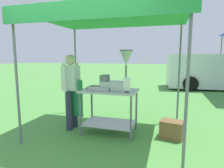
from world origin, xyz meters
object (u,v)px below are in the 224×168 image
at_px(donut_fryer, 118,76).
at_px(menu_sign, 127,86).
at_px(donut_cart, 109,103).
at_px(stall_canopy, 111,20).
at_px(donut_tray, 100,89).
at_px(supply_crate, 172,129).
at_px(van_white, 220,71).
at_px(vendor, 71,88).

bearing_deg(donut_fryer, menu_sign, -33.31).
xyz_separation_m(donut_cart, donut_fryer, (0.19, -0.03, 0.55)).
distance_m(donut_fryer, menu_sign, 0.30).
xyz_separation_m(stall_canopy, menu_sign, (0.40, -0.27, -1.25)).
relative_size(donut_tray, menu_sign, 1.64).
relative_size(donut_fryer, supply_crate, 1.68).
height_order(stall_canopy, donut_tray, stall_canopy).
height_order(donut_cart, supply_crate, donut_cart).
xyz_separation_m(donut_tray, donut_fryer, (0.36, 0.03, 0.27)).
bearing_deg(donut_cart, supply_crate, 4.95).
height_order(supply_crate, van_white, van_white).
relative_size(donut_cart, donut_fryer, 1.42).
xyz_separation_m(vendor, van_white, (4.40, 6.81, -0.03)).
height_order(donut_cart, van_white, van_white).
bearing_deg(menu_sign, donut_cart, 157.20).
height_order(donut_fryer, vendor, donut_fryer).
bearing_deg(van_white, menu_sign, -114.24).
bearing_deg(van_white, donut_fryer, -116.12).
distance_m(donut_fryer, vendor, 1.09).
bearing_deg(menu_sign, vendor, 171.66).
relative_size(stall_canopy, donut_cart, 2.65).
height_order(stall_canopy, van_white, stall_canopy).
distance_m(stall_canopy, donut_cart, 1.64).
bearing_deg(donut_fryer, supply_crate, 7.40).
distance_m(donut_cart, supply_crate, 1.33).
distance_m(menu_sign, van_white, 7.67).
relative_size(donut_cart, supply_crate, 2.38).
relative_size(donut_tray, van_white, 0.09).
bearing_deg(supply_crate, stall_canopy, -179.59).
relative_size(stall_canopy, donut_tray, 6.28).
bearing_deg(vendor, donut_fryer, -2.49).
xyz_separation_m(donut_fryer, menu_sign, (0.21, -0.14, -0.17)).
relative_size(stall_canopy, van_white, 0.59).
bearing_deg(donut_fryer, donut_cart, 171.23).
xyz_separation_m(stall_canopy, donut_cart, (0.00, -0.10, -1.64)).
bearing_deg(donut_tray, donut_cart, 19.09).
distance_m(stall_canopy, vendor, 1.63).
xyz_separation_m(donut_cart, donut_tray, (-0.17, -0.06, 0.29)).
bearing_deg(menu_sign, supply_crate, 18.21).
distance_m(donut_cart, donut_tray, 0.34).
relative_size(donut_tray, supply_crate, 1.00).
bearing_deg(van_white, supply_crate, -109.01).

